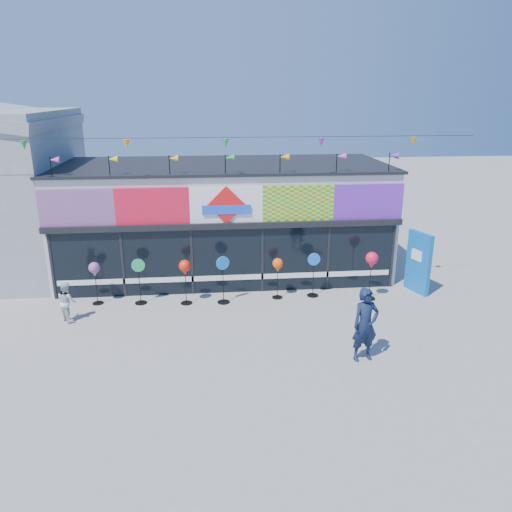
{
  "coord_description": "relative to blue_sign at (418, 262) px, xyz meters",
  "views": [
    {
      "loc": [
        -0.58,
        -12.71,
        6.6
      ],
      "look_at": [
        0.85,
        2.0,
        1.76
      ],
      "focal_mm": 35.0,
      "sensor_mm": 36.0,
      "label": 1
    }
  ],
  "objects": [
    {
      "name": "adult_man",
      "position": [
        -3.22,
        -4.36,
        -0.09
      ],
      "size": [
        0.8,
        0.61,
        1.96
      ],
      "primitive_type": "imported",
      "rotation": [
        0.0,
        0.0,
        0.21
      ],
      "color": "#111C37",
      "rests_on": "ground"
    },
    {
      "name": "ground",
      "position": [
        -6.53,
        -2.85,
        -1.07
      ],
      "size": [
        80.0,
        80.0,
        0.0
      ],
      "primitive_type": "plane",
      "color": "gray",
      "rests_on": "ground"
    },
    {
      "name": "kite_shop",
      "position": [
        -6.53,
        3.09,
        0.98
      ],
      "size": [
        16.0,
        5.7,
        5.31
      ],
      "color": "silver",
      "rests_on": "ground"
    },
    {
      "name": "spinner_4",
      "position": [
        -4.89,
        -0.1,
        0.05
      ],
      "size": [
        0.36,
        0.36,
        1.41
      ],
      "color": "black",
      "rests_on": "ground"
    },
    {
      "name": "spinner_2",
      "position": [
        -7.93,
        -0.29,
        0.13
      ],
      "size": [
        0.38,
        0.38,
        1.51
      ],
      "color": "black",
      "rests_on": "ground"
    },
    {
      "name": "spinner_6",
      "position": [
        -1.83,
        -0.49,
        0.25
      ],
      "size": [
        0.42,
        0.42,
        1.66
      ],
      "color": "black",
      "rests_on": "ground"
    },
    {
      "name": "spinner_3",
      "position": [
        -6.71,
        -0.33,
        -0.22
      ],
      "size": [
        0.43,
        0.41,
        1.61
      ],
      "color": "black",
      "rests_on": "ground"
    },
    {
      "name": "child",
      "position": [
        -11.45,
        -1.23,
        -0.46
      ],
      "size": [
        0.65,
        0.68,
        1.23
      ],
      "primitive_type": "imported",
      "rotation": [
        0.0,
        0.0,
        2.27
      ],
      "color": "silver",
      "rests_on": "ground"
    },
    {
      "name": "spinner_0",
      "position": [
        -10.84,
        -0.01,
        0.08
      ],
      "size": [
        0.36,
        0.36,
        1.44
      ],
      "color": "black",
      "rests_on": "ground"
    },
    {
      "name": "spinner_5",
      "position": [
        -3.66,
        -0.04,
        -0.26
      ],
      "size": [
        0.43,
        0.39,
        1.53
      ],
      "color": "black",
      "rests_on": "ground"
    },
    {
      "name": "spinner_1",
      "position": [
        -9.43,
        -0.12,
        -0.26
      ],
      "size": [
        0.43,
        0.39,
        1.54
      ],
      "color": "black",
      "rests_on": "ground"
    },
    {
      "name": "blue_sign",
      "position": [
        0.0,
        0.0,
        0.0
      ],
      "size": [
        0.5,
        1.06,
        2.13
      ],
      "rotation": [
        0.0,
        0.0,
        0.33
      ],
      "color": "#0C62B9",
      "rests_on": "ground"
    }
  ]
}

